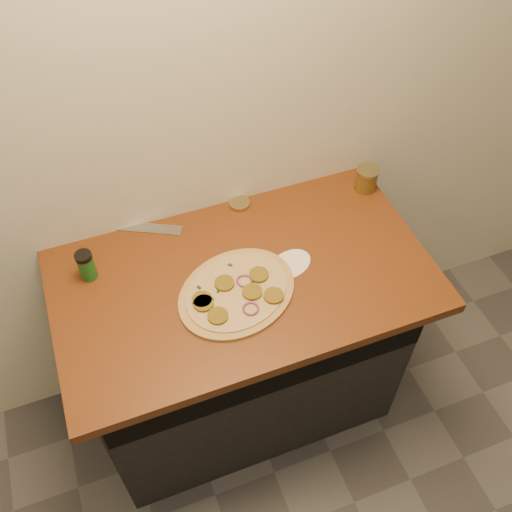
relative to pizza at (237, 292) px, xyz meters
name	(u,v)px	position (x,y,z in m)	size (l,w,h in m)	color
cabinet	(242,345)	(0.04, 0.10, -0.48)	(1.10, 0.60, 0.86)	black
countertop	(243,279)	(0.04, 0.07, -0.03)	(1.20, 0.70, 0.04)	#622C12
pizza	(237,292)	(0.00, 0.00, 0.00)	(0.50, 0.50, 0.03)	tan
chefs_knife	(126,226)	(-0.26, 0.40, 0.00)	(0.31, 0.18, 0.02)	#B7BAC1
mason_jar_lid	(239,203)	(0.14, 0.37, 0.00)	(0.08, 0.08, 0.02)	tan
salsa_jar	(366,179)	(0.59, 0.29, 0.04)	(0.08, 0.08, 0.09)	maroon
spice_shaker	(86,265)	(-0.41, 0.23, 0.04)	(0.05, 0.05, 0.11)	#1B581D
flour_spill	(291,264)	(0.20, 0.05, -0.01)	(0.15, 0.15, 0.00)	white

